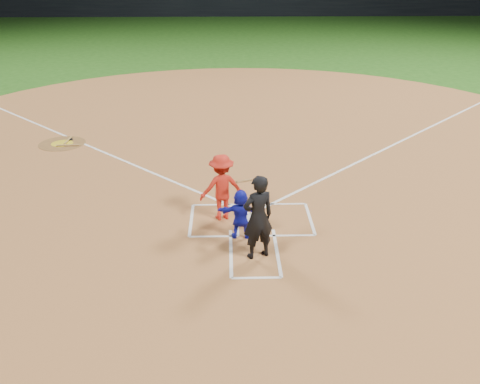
{
  "coord_description": "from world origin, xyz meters",
  "views": [
    {
      "loc": [
        -0.61,
        -12.68,
        6.59
      ],
      "look_at": [
        -0.3,
        -0.4,
        1.0
      ],
      "focal_mm": 40.0,
      "sensor_mm": 36.0,
      "label": 1
    }
  ],
  "objects_px": {
    "umpire": "(258,217)",
    "home_plate": "(251,219)",
    "on_deck_circle": "(62,144)",
    "batter_at_plate": "(222,187)",
    "catcher": "(241,214)"
  },
  "relations": [
    {
      "from": "home_plate",
      "to": "umpire",
      "type": "distance_m",
      "value": 2.14
    },
    {
      "from": "on_deck_circle",
      "to": "umpire",
      "type": "distance_m",
      "value": 10.68
    },
    {
      "from": "umpire",
      "to": "on_deck_circle",
      "type": "bearing_deg",
      "value": -72.97
    },
    {
      "from": "catcher",
      "to": "umpire",
      "type": "distance_m",
      "value": 1.08
    },
    {
      "from": "umpire",
      "to": "batter_at_plate",
      "type": "xyz_separation_m",
      "value": [
        -0.84,
        1.99,
        -0.13
      ]
    },
    {
      "from": "on_deck_circle",
      "to": "catcher",
      "type": "height_order",
      "value": "catcher"
    },
    {
      "from": "catcher",
      "to": "batter_at_plate",
      "type": "relative_size",
      "value": 0.71
    },
    {
      "from": "umpire",
      "to": "home_plate",
      "type": "bearing_deg",
      "value": -110.63
    },
    {
      "from": "on_deck_circle",
      "to": "umpire",
      "type": "bearing_deg",
      "value": -50.11
    },
    {
      "from": "on_deck_circle",
      "to": "home_plate",
      "type": "bearing_deg",
      "value": -42.95
    },
    {
      "from": "home_plate",
      "to": "batter_at_plate",
      "type": "bearing_deg",
      "value": -8.54
    },
    {
      "from": "catcher",
      "to": "batter_at_plate",
      "type": "bearing_deg",
      "value": -62.69
    },
    {
      "from": "home_plate",
      "to": "on_deck_circle",
      "type": "height_order",
      "value": "home_plate"
    },
    {
      "from": "home_plate",
      "to": "on_deck_circle",
      "type": "bearing_deg",
      "value": -42.95
    },
    {
      "from": "home_plate",
      "to": "umpire",
      "type": "bearing_deg",
      "value": 92.23
    }
  ]
}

